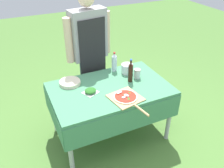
{
  "coord_description": "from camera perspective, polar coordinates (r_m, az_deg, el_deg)",
  "views": [
    {
      "loc": [
        -0.94,
        -2.08,
        2.2
      ],
      "look_at": [
        0.02,
        0.0,
        0.76
      ],
      "focal_mm": 38.0,
      "sensor_mm": 36.0,
      "label": 1
    }
  ],
  "objects": [
    {
      "name": "ground_plane",
      "position": [
        3.16,
        -0.41,
        -11.87
      ],
      "size": [
        12.0,
        12.0,
        0.0
      ],
      "primitive_type": "plane",
      "color": "#517F38"
    },
    {
      "name": "prep_table",
      "position": [
        2.76,
        -0.46,
        -2.38
      ],
      "size": [
        1.37,
        0.87,
        0.72
      ],
      "color": "#478960",
      "rests_on": "ground"
    },
    {
      "name": "person_cook",
      "position": [
        3.1,
        -5.57,
        8.99
      ],
      "size": [
        0.62,
        0.26,
        1.68
      ],
      "rotation": [
        0.0,
        0.0,
        3.28
      ],
      "color": "#333D56",
      "rests_on": "ground"
    },
    {
      "name": "pizza_on_peel",
      "position": [
        2.53,
        3.39,
        -3.29
      ],
      "size": [
        0.36,
        0.55,
        0.05
      ],
      "rotation": [
        0.0,
        0.0,
        0.17
      ],
      "color": "tan",
      "rests_on": "prep_table"
    },
    {
      "name": "oil_bottle",
      "position": [
        2.78,
        4.47,
        2.72
      ],
      "size": [
        0.06,
        0.06,
        0.29
      ],
      "color": "black",
      "rests_on": "prep_table"
    },
    {
      "name": "water_bottle",
      "position": [
        3.0,
        0.56,
        5.28
      ],
      "size": [
        0.07,
        0.07,
        0.26
      ],
      "color": "silver",
      "rests_on": "prep_table"
    },
    {
      "name": "herb_container",
      "position": [
        2.62,
        -5.22,
        -1.69
      ],
      "size": [
        0.2,
        0.19,
        0.05
      ],
      "rotation": [
        0.0,
        0.0,
        0.42
      ],
      "color": "silver",
      "rests_on": "prep_table"
    },
    {
      "name": "mixing_tub",
      "position": [
        2.98,
        3.65,
        3.72
      ],
      "size": [
        0.14,
        0.14,
        0.12
      ],
      "primitive_type": "cylinder",
      "color": "silver",
      "rests_on": "prep_table"
    },
    {
      "name": "plate_stack",
      "position": [
        2.81,
        -10.09,
        0.37
      ],
      "size": [
        0.25,
        0.25,
        0.04
      ],
      "color": "beige",
      "rests_on": "prep_table"
    },
    {
      "name": "sauce_jar",
      "position": [
        2.89,
        6.05,
        2.37
      ],
      "size": [
        0.08,
        0.08,
        0.12
      ],
      "color": "silver",
      "rests_on": "prep_table"
    }
  ]
}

